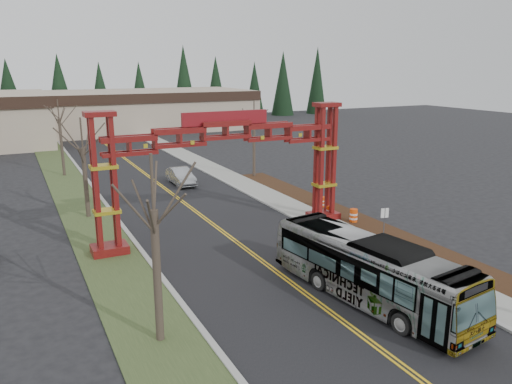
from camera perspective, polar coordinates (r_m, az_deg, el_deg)
ground at (r=21.28m, az=17.39°, el=-19.19°), size 200.00×200.00×0.00m
road at (r=41.21m, az=-7.17°, el=-2.03°), size 12.00×110.00×0.02m
lane_line_left at (r=41.17m, az=-7.33°, el=-2.03°), size 0.12×100.00×0.01m
lane_line_right at (r=41.24m, az=-7.02°, el=-1.99°), size 0.12×100.00×0.01m
curb_right at (r=43.51m, az=0.48°, el=-0.95°), size 0.30×110.00×0.15m
sidewalk_right at (r=44.16m, az=2.15°, el=-0.73°), size 2.60×110.00×0.14m
landscape_strip at (r=34.16m, az=18.32°, el=-6.06°), size 2.60×50.00×0.12m
grass_median at (r=39.43m, az=-18.21°, el=-3.36°), size 4.00×110.00×0.08m
curb_left at (r=39.70m, az=-15.58°, el=-3.00°), size 0.30×110.00×0.15m
gateway_arch at (r=33.49m, az=-3.47°, el=4.76°), size 18.20×1.60×8.90m
retail_building_east at (r=95.49m, az=-12.68°, el=9.14°), size 38.00×20.30×7.00m
conifer_treeline at (r=105.35m, az=-19.65°, el=10.75°), size 116.10×5.60×13.00m
transit_bus at (r=25.67m, az=12.84°, el=-8.68°), size 4.39×12.14×3.31m
silver_sedan at (r=49.99m, az=-8.58°, el=1.78°), size 1.75×5.00×1.65m
bare_tree_median_near at (r=20.49m, az=-11.61°, el=-2.13°), size 3.50×3.50×8.17m
bare_tree_median_mid at (r=39.92m, az=-19.19°, el=4.74°), size 3.47×3.47×7.75m
bare_tree_median_far at (r=56.38m, az=-21.58°, el=7.76°), size 3.00×3.00×8.10m
bare_tree_right_far at (r=52.05m, az=-0.23°, el=8.18°), size 3.09×3.09×8.06m
street_sign at (r=34.09m, az=14.47°, el=-2.89°), size 0.54×0.16×2.38m
barrel_south at (r=38.05m, az=11.09°, el=-2.73°), size 0.60×0.60×1.10m
barrel_mid at (r=39.02m, az=8.36°, el=-2.26°), size 0.54×0.54×1.00m
barrel_north at (r=41.71m, az=7.63°, el=-1.18°), size 0.52×0.52×0.95m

